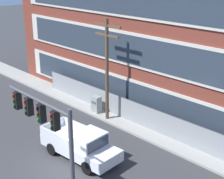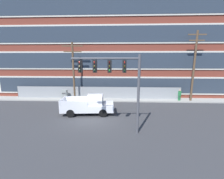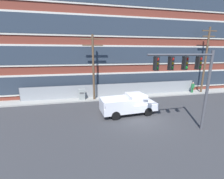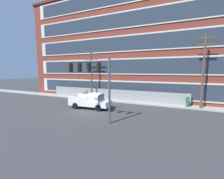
{
  "view_description": "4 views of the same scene",
  "coord_description": "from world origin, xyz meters",
  "px_view_note": "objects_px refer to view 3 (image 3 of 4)",
  "views": [
    {
      "loc": [
        13.97,
        -10.12,
        11.44
      ],
      "look_at": [
        -1.46,
        4.69,
        3.56
      ],
      "focal_mm": 55.0,
      "sensor_mm": 36.0,
      "label": 1
    },
    {
      "loc": [
        2.28,
        -13.48,
        5.6
      ],
      "look_at": [
        1.59,
        2.48,
        2.41
      ],
      "focal_mm": 24.0,
      "sensor_mm": 36.0,
      "label": 2
    },
    {
      "loc": [
        -5.34,
        -11.62,
        5.81
      ],
      "look_at": [
        -2.19,
        2.95,
        2.14
      ],
      "focal_mm": 24.0,
      "sensor_mm": 36.0,
      "label": 3
    },
    {
      "loc": [
        9.44,
        -14.73,
        4.84
      ],
      "look_at": [
        0.68,
        4.78,
        2.13
      ],
      "focal_mm": 24.0,
      "sensor_mm": 36.0,
      "label": 4
    }
  ],
  "objects_px": {
    "traffic_signal_mast": "(189,73)",
    "pickup_truck_white": "(130,105)",
    "utility_pole_near_corner": "(93,65)",
    "electrical_cabinet": "(82,95)",
    "pedestrian_near_cabinet": "(193,87)",
    "utility_pole_midblock": "(206,58)"
  },
  "relations": [
    {
      "from": "pickup_truck_white",
      "to": "pedestrian_near_cabinet",
      "type": "xyz_separation_m",
      "value": [
        11.32,
        5.11,
        0.04
      ]
    },
    {
      "from": "pickup_truck_white",
      "to": "utility_pole_midblock",
      "type": "bearing_deg",
      "value": 21.79
    },
    {
      "from": "utility_pole_near_corner",
      "to": "electrical_cabinet",
      "type": "distance_m",
      "value": 3.97
    },
    {
      "from": "traffic_signal_mast",
      "to": "pedestrian_near_cabinet",
      "type": "distance_m",
      "value": 12.98
    },
    {
      "from": "traffic_signal_mast",
      "to": "utility_pole_midblock",
      "type": "xyz_separation_m",
      "value": [
        9.99,
        9.23,
        0.58
      ]
    },
    {
      "from": "traffic_signal_mast",
      "to": "pedestrian_near_cabinet",
      "type": "height_order",
      "value": "traffic_signal_mast"
    },
    {
      "from": "electrical_cabinet",
      "to": "utility_pole_midblock",
      "type": "bearing_deg",
      "value": 0.07
    },
    {
      "from": "pickup_truck_white",
      "to": "utility_pole_near_corner",
      "type": "distance_m",
      "value": 6.71
    },
    {
      "from": "electrical_cabinet",
      "to": "pedestrian_near_cabinet",
      "type": "bearing_deg",
      "value": -0.02
    },
    {
      "from": "pickup_truck_white",
      "to": "pedestrian_near_cabinet",
      "type": "relative_size",
      "value": 3.27
    },
    {
      "from": "utility_pole_near_corner",
      "to": "traffic_signal_mast",
      "type": "bearing_deg",
      "value": -57.21
    },
    {
      "from": "pickup_truck_white",
      "to": "electrical_cabinet",
      "type": "height_order",
      "value": "pickup_truck_white"
    },
    {
      "from": "traffic_signal_mast",
      "to": "utility_pole_midblock",
      "type": "distance_m",
      "value": 13.62
    },
    {
      "from": "utility_pole_near_corner",
      "to": "pickup_truck_white",
      "type": "bearing_deg",
      "value": -59.09
    },
    {
      "from": "utility_pole_midblock",
      "to": "pedestrian_near_cabinet",
      "type": "bearing_deg",
      "value": -178.97
    },
    {
      "from": "traffic_signal_mast",
      "to": "electrical_cabinet",
      "type": "bearing_deg",
      "value": 128.42
    },
    {
      "from": "electrical_cabinet",
      "to": "pedestrian_near_cabinet",
      "type": "height_order",
      "value": "pedestrian_near_cabinet"
    },
    {
      "from": "traffic_signal_mast",
      "to": "pickup_truck_white",
      "type": "relative_size",
      "value": 1.08
    },
    {
      "from": "electrical_cabinet",
      "to": "pickup_truck_white",
      "type": "bearing_deg",
      "value": -49.02
    },
    {
      "from": "traffic_signal_mast",
      "to": "utility_pole_near_corner",
      "type": "distance_m",
      "value": 10.73
    },
    {
      "from": "pickup_truck_white",
      "to": "utility_pole_near_corner",
      "type": "xyz_separation_m",
      "value": [
        -2.95,
        4.92,
        3.48
      ]
    },
    {
      "from": "traffic_signal_mast",
      "to": "pickup_truck_white",
      "type": "height_order",
      "value": "traffic_signal_mast"
    }
  ]
}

